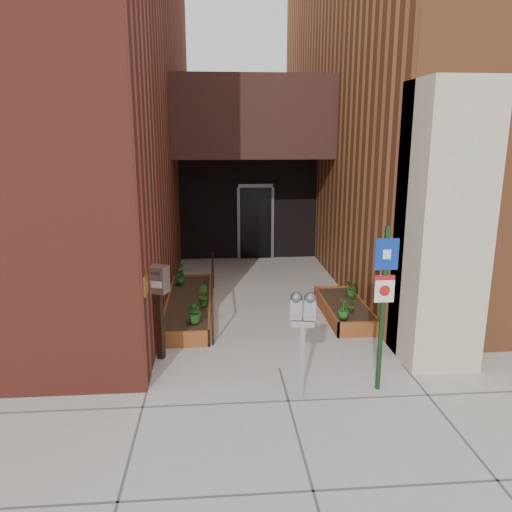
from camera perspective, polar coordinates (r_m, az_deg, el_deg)
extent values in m
plane|color=#9E9991|center=(8.10, 2.69, -12.71)|extent=(80.00, 80.00, 0.00)
cube|color=maroon|center=(14.84, -25.82, 17.88)|extent=(8.00, 14.60, 10.00)
cube|color=#9C532D|center=(15.99, 22.30, 17.83)|extent=(8.00, 13.70, 10.00)
cube|color=tan|center=(8.29, 20.47, 3.12)|extent=(1.10, 1.20, 4.40)
cube|color=black|center=(13.22, -0.51, 15.50)|extent=(4.20, 2.00, 2.00)
cube|color=black|center=(14.77, -0.88, 5.60)|extent=(4.00, 0.30, 3.00)
cube|color=black|center=(14.67, -0.05, 3.77)|extent=(0.90, 0.06, 2.10)
cube|color=#B79338|center=(7.37, -12.54, -3.20)|extent=(0.04, 0.30, 0.30)
cube|color=brown|center=(8.83, -8.24, -9.42)|extent=(0.90, 0.04, 0.30)
cube|color=brown|center=(12.18, -7.25, -2.81)|extent=(0.90, 0.04, 0.30)
cube|color=brown|center=(10.52, -10.01, -5.62)|extent=(0.04, 3.60, 0.30)
cube|color=brown|center=(10.47, -5.30, -5.55)|extent=(0.04, 3.60, 0.30)
cube|color=black|center=(10.50, -7.66, -5.69)|extent=(0.82, 3.52, 0.26)
cube|color=brown|center=(9.35, 11.69, -8.22)|extent=(0.80, 0.04, 0.30)
cube|color=brown|center=(11.31, 8.67, -4.17)|extent=(0.80, 0.04, 0.30)
cube|color=brown|center=(10.24, 7.96, -6.10)|extent=(0.04, 2.20, 0.30)
cube|color=brown|center=(10.42, 12.06, -5.91)|extent=(0.04, 2.20, 0.30)
cube|color=black|center=(10.33, 10.03, -6.11)|extent=(0.72, 2.12, 0.26)
cylinder|color=black|center=(8.77, -4.99, -7.37)|extent=(0.04, 0.04, 0.90)
cylinder|color=black|center=(11.91, -4.93, -1.63)|extent=(0.04, 0.04, 0.90)
cylinder|color=black|center=(10.21, -5.00, -1.77)|extent=(0.04, 3.30, 0.04)
cube|color=#9F9FA1|center=(7.06, 5.24, -12.05)|extent=(0.08, 0.08, 1.08)
cube|color=#9F9FA1|center=(6.83, 5.35, -7.63)|extent=(0.34, 0.19, 0.09)
cube|color=#9F9FA1|center=(6.76, 4.60, -6.07)|extent=(0.18, 0.14, 0.28)
sphere|color=#59595B|center=(6.70, 4.63, -4.76)|extent=(0.16, 0.16, 0.16)
cube|color=white|center=(6.70, 4.60, -6.06)|extent=(0.10, 0.02, 0.05)
cube|color=#B21414|center=(6.73, 4.58, -6.75)|extent=(0.10, 0.02, 0.03)
cube|color=#9F9FA1|center=(6.76, 6.17, -6.10)|extent=(0.18, 0.14, 0.28)
sphere|color=#59595B|center=(6.70, 6.21, -4.80)|extent=(0.16, 0.16, 0.16)
cube|color=white|center=(6.70, 6.18, -6.09)|extent=(0.10, 0.02, 0.05)
cube|color=#B21414|center=(6.73, 6.16, -6.79)|extent=(0.10, 0.02, 0.03)
cube|color=black|center=(7.24, 14.23, -6.07)|extent=(0.05, 0.05, 2.41)
cube|color=navy|center=(6.98, 14.72, 0.20)|extent=(0.33, 0.02, 0.44)
cube|color=white|center=(6.98, 14.73, 0.19)|extent=(0.11, 0.01, 0.13)
cube|color=white|center=(7.11, 14.47, -3.66)|extent=(0.27, 0.02, 0.38)
cube|color=#B21414|center=(7.06, 14.56, -2.45)|extent=(0.27, 0.01, 0.07)
cylinder|color=#B21414|center=(7.10, 14.50, -3.86)|extent=(0.15, 0.01, 0.15)
cube|color=black|center=(8.35, -10.92, -7.79)|extent=(0.14, 0.14, 1.15)
cube|color=#A9A9AB|center=(8.10, -11.17, -2.62)|extent=(0.38, 0.34, 0.44)
cube|color=#59595B|center=(7.96, -11.64, -1.98)|extent=(0.22, 0.10, 0.04)
cube|color=white|center=(8.01, -11.58, -3.20)|extent=(0.23, 0.11, 0.10)
imported|color=#1C5017|center=(9.09, -6.94, -6.31)|extent=(0.43, 0.43, 0.41)
imported|color=#225F1B|center=(9.94, -6.12, -4.51)|extent=(0.29, 0.29, 0.40)
imported|color=#1B5E1F|center=(11.41, -8.69, -2.35)|extent=(0.24, 0.24, 0.33)
imported|color=#1B5F1C|center=(11.93, -8.50, -1.60)|extent=(0.23, 0.23, 0.34)
imported|color=#1A5D1D|center=(9.33, 10.00, -5.99)|extent=(0.21, 0.21, 0.37)
imported|color=#1B5618|center=(9.72, 10.93, -5.30)|extent=(0.25, 0.25, 0.34)
imported|color=#265919|center=(10.64, 10.89, -3.59)|extent=(0.34, 0.34, 0.35)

